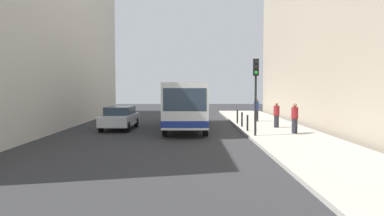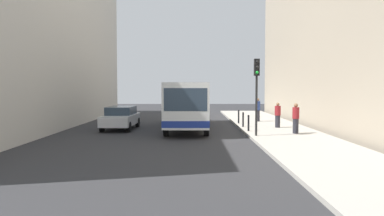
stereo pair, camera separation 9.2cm
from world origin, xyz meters
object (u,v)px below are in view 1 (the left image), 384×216
(bus, at_px, (186,102))
(traffic_light, at_px, (256,82))
(car_beside_bus, at_px, (120,117))
(pedestrian_far_sidewalk, at_px, (256,110))
(bollard_far, at_px, (237,117))
(pedestrian_near_signal, at_px, (295,118))
(bollard_mid, at_px, (242,120))
(bollard_near, at_px, (248,123))
(pedestrian_mid_sidewalk, at_px, (276,115))

(bus, height_order, traffic_light, traffic_light)
(bus, distance_m, traffic_light, 6.41)
(car_beside_bus, distance_m, pedestrian_far_sidewalk, 10.43)
(bus, height_order, bollard_far, bus)
(bollard_far, xyz_separation_m, pedestrian_near_signal, (2.47, -6.02, 0.37))
(car_beside_bus, distance_m, bollard_mid, 7.96)
(car_beside_bus, relative_size, bollard_near, 4.70)
(bollard_near, relative_size, bollard_mid, 1.00)
(traffic_light, xyz_separation_m, bollard_far, (-0.10, 7.00, -2.38))
(bus, height_order, car_beside_bus, bus)
(bollard_near, distance_m, pedestrian_far_sidewalk, 6.61)
(bus, height_order, bollard_near, bus)
(car_beside_bus, relative_size, bollard_mid, 4.70)
(traffic_light, xyz_separation_m, pedestrian_near_signal, (2.37, 0.98, -2.01))
(pedestrian_mid_sidewalk, bearing_deg, bus, -74.55)
(bus, height_order, pedestrian_mid_sidewalk, bus)
(pedestrian_mid_sidewalk, bearing_deg, pedestrian_near_signal, 30.01)
(pedestrian_near_signal, relative_size, pedestrian_far_sidewalk, 0.97)
(pedestrian_far_sidewalk, bearing_deg, bus, -114.86)
(bus, bearing_deg, pedestrian_far_sidewalk, -146.22)
(car_beside_bus, relative_size, pedestrian_far_sidewalk, 2.54)
(bus, distance_m, pedestrian_near_signal, 7.39)
(pedestrian_mid_sidewalk, bearing_deg, bollard_near, -23.12)
(bollard_mid, relative_size, pedestrian_mid_sidewalk, 0.59)
(pedestrian_near_signal, bearing_deg, bus, 36.82)
(bollard_mid, height_order, pedestrian_far_sidewalk, pedestrian_far_sidewalk)
(traffic_light, bearing_deg, car_beside_bus, 151.23)
(car_beside_bus, xyz_separation_m, bollard_near, (7.96, -2.28, -0.16))
(pedestrian_near_signal, bearing_deg, bollard_mid, 14.87)
(pedestrian_far_sidewalk, bearing_deg, bollard_mid, -80.67)
(bus, distance_m, bollard_far, 4.29)
(traffic_light, bearing_deg, pedestrian_near_signal, 22.41)
(car_beside_bus, bearing_deg, pedestrian_far_sidewalk, -154.54)
(traffic_light, distance_m, pedestrian_far_sidewalk, 8.90)
(traffic_light, relative_size, pedestrian_near_signal, 2.41)
(traffic_light, bearing_deg, bus, 126.68)
(bus, distance_m, car_beside_bus, 4.45)
(bollard_mid, relative_size, bollard_far, 1.00)
(bollard_near, xyz_separation_m, pedestrian_mid_sidewalk, (2.16, 1.98, 0.32))
(bollard_near, distance_m, bollard_far, 4.85)
(bollard_near, distance_m, bollard_mid, 2.43)
(bollard_far, bearing_deg, bollard_near, -90.00)
(bollard_near, bearing_deg, bollard_mid, 90.00)
(pedestrian_mid_sidewalk, xyz_separation_m, pedestrian_far_sidewalk, (-0.54, 4.41, 0.08))
(bollard_near, height_order, bollard_mid, same)
(traffic_light, bearing_deg, pedestrian_far_sidewalk, 79.89)
(bollard_near, height_order, pedestrian_mid_sidewalk, pedestrian_mid_sidewalk)
(bollard_far, xyz_separation_m, pedestrian_mid_sidewalk, (2.16, -2.87, 0.32))
(car_beside_bus, relative_size, traffic_light, 1.09)
(pedestrian_mid_sidewalk, distance_m, pedestrian_far_sidewalk, 4.44)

